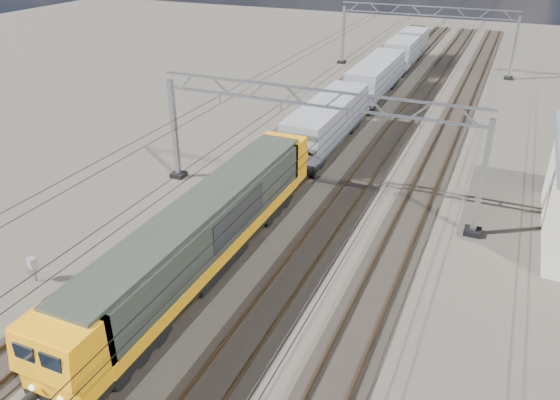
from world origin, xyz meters
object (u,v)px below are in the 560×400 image
at_px(catenary_gantry_far, 424,36).
at_px(hopper_wagon_mid, 376,76).
at_px(hopper_wagon_third, 407,48).
at_px(trackside_cabinet, 32,264).
at_px(catenary_gantry_mid, 312,143).
at_px(locomotive, 205,231).
at_px(hopper_wagon_lead, 327,121).

distance_m(catenary_gantry_far, hopper_wagon_mid, 13.37).
xyz_separation_m(hopper_wagon_mid, hopper_wagon_third, (0.00, 14.20, 0.00)).
distance_m(catenary_gantry_far, trackside_cabinet, 49.85).
distance_m(catenary_gantry_mid, hopper_wagon_third, 37.17).
xyz_separation_m(catenary_gantry_mid, catenary_gantry_far, (0.00, 36.00, 0.00)).
bearing_deg(hopper_wagon_third, hopper_wagon_mid, -90.00).
height_order(hopper_wagon_third, trackside_cabinet, hopper_wagon_third).
relative_size(locomotive, hopper_wagon_mid, 1.62).
bearing_deg(hopper_wagon_third, locomotive, -90.00).
distance_m(catenary_gantry_far, locomotive, 45.08).
height_order(catenary_gantry_far, hopper_wagon_lead, catenary_gantry_far).
distance_m(catenary_gantry_far, hopper_wagon_third, 2.82).
height_order(catenary_gantry_mid, hopper_wagon_third, catenary_gantry_mid).
bearing_deg(catenary_gantry_far, hopper_wagon_mid, -98.67).
xyz_separation_m(locomotive, hopper_wagon_third, (-0.00, 46.10, -0.09)).
distance_m(hopper_wagon_lead, hopper_wagon_mid, 14.20).
height_order(hopper_wagon_lead, trackside_cabinet, hopper_wagon_lead).
bearing_deg(hopper_wagon_mid, locomotive, -90.00).
bearing_deg(hopper_wagon_lead, trackside_cabinet, -108.44).
bearing_deg(trackside_cabinet, catenary_gantry_far, 94.60).
bearing_deg(catenary_gantry_far, trackside_cabinet, -100.65).
relative_size(locomotive, trackside_cabinet, 16.36).
relative_size(catenary_gantry_mid, trackside_cabinet, 15.43).
height_order(hopper_wagon_lead, hopper_wagon_mid, same).
relative_size(hopper_wagon_mid, trackside_cabinet, 10.08).
distance_m(locomotive, hopper_wagon_third, 46.10).
bearing_deg(trackside_cabinet, hopper_wagon_third, 97.06).
bearing_deg(trackside_cabinet, locomotive, 43.66).
bearing_deg(trackside_cabinet, catenary_gantry_mid, 69.77).
xyz_separation_m(catenary_gantry_mid, trackside_cabinet, (-9.20, -12.91, -2.92)).
height_order(catenary_gantry_far, hopper_wagon_third, catenary_gantry_far).
bearing_deg(hopper_wagon_mid, catenary_gantry_mid, -85.00).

